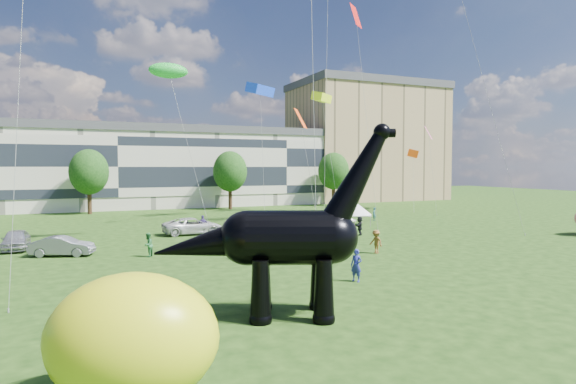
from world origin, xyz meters
name	(u,v)px	position (x,y,z in m)	size (l,w,h in m)	color
ground	(389,308)	(0.00, 0.00, 0.00)	(220.00, 220.00, 0.00)	#16330C
terrace_row	(116,170)	(-8.00, 62.00, 6.00)	(78.00, 11.00, 12.00)	beige
apartment_block	(366,145)	(40.00, 65.00, 11.00)	(28.00, 18.00, 22.00)	tan
tree_mid_left	(89,168)	(-12.00, 53.00, 6.29)	(5.20, 5.20, 9.44)	#382314
tree_mid_right	(230,168)	(8.00, 53.00, 6.29)	(5.20, 5.20, 9.44)	#382314
tree_far_right	(334,168)	(26.00, 53.00, 6.29)	(5.20, 5.20, 9.44)	#382314
dinosaur_sculpture	(281,241)	(-5.02, 0.90, 3.28)	(10.41, 5.35, 8.69)	black
car_silver	(16,240)	(-17.75, 24.50, 0.79)	(1.86, 4.61, 1.57)	#B8B9BD
car_grey	(62,246)	(-14.31, 20.16, 0.72)	(1.53, 4.38, 1.44)	slate
car_white	(193,226)	(-3.16, 27.74, 0.80)	(2.64, 5.73, 1.59)	silver
car_dark	(272,223)	(4.70, 26.89, 0.81)	(2.28, 5.61, 1.63)	#595960
gazebo_near	(334,212)	(10.23, 24.02, 1.95)	(4.71, 4.71, 2.78)	white
gazebo_far	(354,208)	(14.91, 27.94, 1.93)	(4.77, 4.77, 2.75)	white
inflatable_yellow	(133,339)	(-11.69, -4.72, 1.81)	(4.69, 3.61, 3.61)	#D2DB17
visitors	(229,237)	(-2.18, 18.68, 0.89)	(45.00, 26.54, 1.86)	#895A44
kites	(284,97)	(10.34, 37.01, 15.12)	(62.33, 37.06, 29.48)	red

